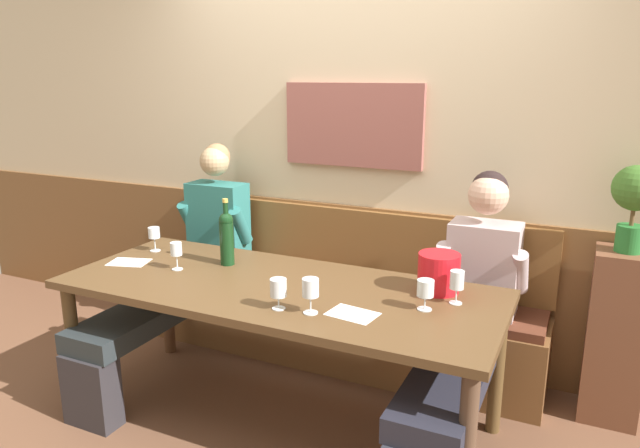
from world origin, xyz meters
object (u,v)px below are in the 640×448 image
dining_table (278,300)px  ice_bucket (439,273)px  wine_glass_near_bucket (176,251)px  wine_bottle_green_tall (227,237)px  wine_glass_left_end (310,289)px  potted_plant (635,197)px  wine_glass_mid_left (457,281)px  person_left_seat (468,312)px  wine_glass_by_bottle (154,234)px  wall_bench (337,318)px  person_right_seat (184,265)px  wine_glass_right_end (425,289)px  wine_glass_mid_right (278,289)px

dining_table → ice_bucket: size_ratio=11.01×
ice_bucket → wine_glass_near_bucket: size_ratio=1.33×
wine_bottle_green_tall → wine_glass_left_end: (0.71, -0.41, -0.04)m
potted_plant → wine_glass_mid_left: bearing=-138.0°
person_left_seat → wine_glass_by_bottle: size_ratio=9.42×
wall_bench → person_right_seat: bearing=-155.1°
wall_bench → wine_glass_right_end: 1.18m
person_right_seat → wine_glass_right_end: 1.64m
person_left_seat → wine_glass_mid_left: size_ratio=8.69×
wine_glass_left_end → person_right_seat: bearing=153.2°
wine_glass_near_bucket → potted_plant: size_ratio=0.35×
wine_glass_mid_left → wine_glass_by_bottle: 1.78m
ice_bucket → wine_glass_near_bucket: bearing=-168.3°
dining_table → potted_plant: (1.54, 0.77, 0.51)m
wine_glass_left_end → wine_glass_by_bottle: 1.31m
wine_glass_mid_right → wine_bottle_green_tall: bearing=142.6°
wine_bottle_green_tall → wine_glass_right_end: size_ratio=2.66×
dining_table → potted_plant: potted_plant is taller
dining_table → person_right_seat: size_ratio=1.64×
person_right_seat → wine_glass_mid_right: bearing=-30.9°
wall_bench → wine_glass_near_bucket: size_ratio=16.66×
person_right_seat → wine_glass_right_end: bearing=-11.8°
person_left_seat → potted_plant: size_ratio=3.14×
person_left_seat → person_right_seat: bearing=-179.5°
wine_glass_by_bottle → person_right_seat: bearing=60.2°
potted_plant → wine_bottle_green_tall: bearing=-162.9°
person_right_seat → wine_glass_mid_left: person_right_seat is taller
wine_glass_mid_left → potted_plant: potted_plant is taller
wine_bottle_green_tall → wine_glass_mid_left: 1.25m
wine_glass_mid_right → wine_glass_right_end: wine_glass_mid_right is taller
dining_table → person_left_seat: 0.94m
ice_bucket → wine_glass_mid_left: bearing=-46.3°
wine_glass_mid_right → wine_glass_left_end: 0.15m
wall_bench → wine_glass_by_bottle: wall_bench is taller
wine_glass_mid_right → ice_bucket: bearing=41.4°
wall_bench → person_left_seat: size_ratio=1.85×
wall_bench → potted_plant: (1.54, 0.03, 0.90)m
wine_glass_mid_right → wine_glass_by_bottle: bearing=157.3°
wine_glass_by_bottle → wine_glass_near_bucket: bearing=-32.7°
wine_glass_by_bottle → wine_glass_near_bucket: wine_glass_near_bucket is taller
person_right_seat → wine_glass_near_bucket: bearing=-55.2°
person_right_seat → wine_glass_mid_right: (1.00, -0.60, 0.21)m
wine_glass_mid_left → wine_glass_right_end: size_ratio=1.13×
person_right_seat → wine_glass_left_end: (1.15, -0.58, 0.23)m
wall_bench → wine_glass_mid_right: wall_bench is taller
wine_glass_mid_right → wine_glass_mid_left: wine_glass_mid_left is taller
wine_glass_left_end → wine_glass_right_end: 0.51m
person_right_seat → wine_glass_mid_left: bearing=-6.7°
person_right_seat → wine_glass_near_bucket: person_right_seat is taller
person_left_seat → wine_glass_left_end: (-0.57, -0.60, 0.23)m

